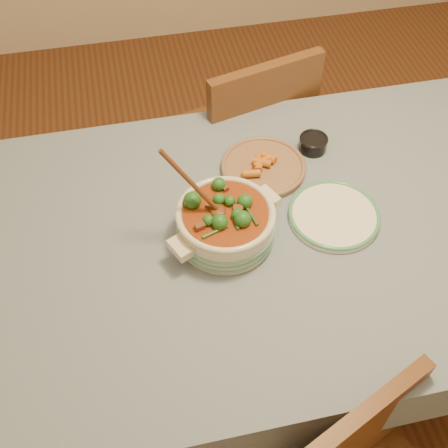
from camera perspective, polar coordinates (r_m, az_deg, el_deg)
name	(u,v)px	position (r m, az deg, el deg)	size (l,w,h in m)	color
floor	(270,350)	(2.22, 4.67, -12.66)	(4.50, 4.50, 0.00)	#4D2816
dining_table	(284,246)	(1.66, 6.12, -2.22)	(1.68, 1.08, 0.76)	brown
stew_casserole	(225,221)	(1.50, 0.14, 0.26)	(0.34, 0.34, 0.32)	beige
white_plate	(334,215)	(1.62, 11.12, 0.89)	(0.26, 0.26, 0.02)	white
condiment_bowl	(313,143)	(1.80, 9.05, 8.15)	(0.11, 0.11, 0.05)	black
fried_plate	(263,166)	(1.72, 4.03, 5.91)	(0.31, 0.31, 0.04)	#815F47
chair_far	(248,137)	(2.20, 2.42, 8.81)	(0.52, 0.52, 0.91)	brown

